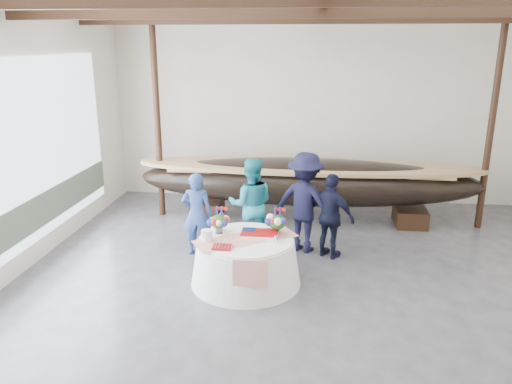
# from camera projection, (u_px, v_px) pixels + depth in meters

# --- Properties ---
(floor) EXTENTS (10.00, 12.00, 0.01)m
(floor) POSITION_uv_depth(u_px,v_px,m) (312.00, 325.00, 7.04)
(floor) COLOR #3D3D42
(floor) RESTS_ON ground
(wall_back) EXTENTS (10.00, 0.02, 4.50)m
(wall_back) POSITION_uv_depth(u_px,v_px,m) (318.00, 110.00, 12.08)
(wall_back) COLOR silver
(wall_back) RESTS_ON ground
(pavilion_structure) EXTENTS (9.80, 11.76, 4.50)m
(pavilion_structure) POSITION_uv_depth(u_px,v_px,m) (323.00, 29.00, 6.60)
(pavilion_structure) COLOR black
(pavilion_structure) RESTS_ON ground
(open_bay) EXTENTS (0.03, 7.00, 3.20)m
(open_bay) POSITION_uv_depth(u_px,v_px,m) (8.00, 172.00, 8.02)
(open_bay) COLOR silver
(open_bay) RESTS_ON ground
(longboat_display) EXTENTS (7.51, 1.50, 1.41)m
(longboat_display) POSITION_uv_depth(u_px,v_px,m) (307.00, 181.00, 10.92)
(longboat_display) COLOR black
(longboat_display) RESTS_ON ground
(banquet_table) EXTENTS (1.81, 1.81, 0.78)m
(banquet_table) POSITION_uv_depth(u_px,v_px,m) (246.00, 261.00, 8.19)
(banquet_table) COLOR white
(banquet_table) RESTS_ON ground
(tabletop_items) EXTENTS (1.71, 1.36, 0.40)m
(tabletop_items) POSITION_uv_depth(u_px,v_px,m) (245.00, 226.00, 8.20)
(tabletop_items) COLOR #B61E12
(tabletop_items) RESTS_ON banquet_table
(guest_woman_blue) EXTENTS (0.60, 0.41, 1.57)m
(guest_woman_blue) POSITION_uv_depth(u_px,v_px,m) (197.00, 214.00, 9.20)
(guest_woman_blue) COLOR navy
(guest_woman_blue) RESTS_ON ground
(guest_woman_teal) EXTENTS (0.94, 0.77, 1.78)m
(guest_woman_teal) POSITION_uv_depth(u_px,v_px,m) (251.00, 204.00, 9.41)
(guest_woman_teal) COLOR teal
(guest_woman_teal) RESTS_ON ground
(guest_man_left) EXTENTS (1.41, 1.12, 1.91)m
(guest_man_left) POSITION_uv_depth(u_px,v_px,m) (305.00, 202.00, 9.32)
(guest_man_left) COLOR black
(guest_man_left) RESTS_ON ground
(guest_man_right) EXTENTS (0.99, 0.82, 1.59)m
(guest_man_right) POSITION_uv_depth(u_px,v_px,m) (331.00, 216.00, 9.05)
(guest_man_right) COLOR black
(guest_man_right) RESTS_ON ground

